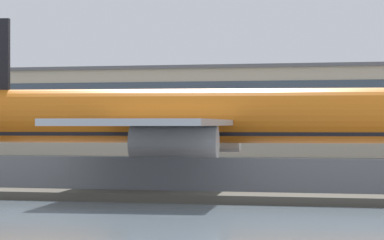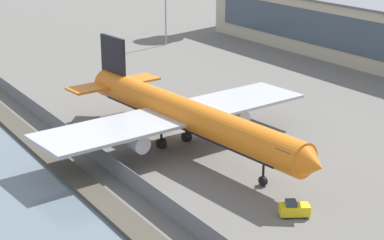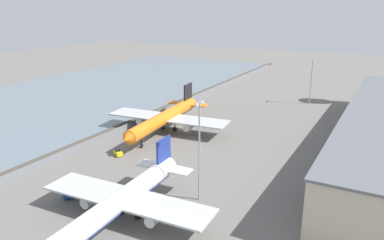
% 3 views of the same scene
% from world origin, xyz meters
% --- Properties ---
extents(ground_plane, '(500.00, 500.00, 0.00)m').
position_xyz_m(ground_plane, '(0.00, 0.00, 0.00)').
color(ground_plane, '#66635E').
extents(shoreline_seawall, '(320.00, 3.00, 0.50)m').
position_xyz_m(shoreline_seawall, '(0.00, -20.50, 0.25)').
color(shoreline_seawall, '#474238').
rests_on(shoreline_seawall, ground).
extents(perimeter_fence, '(280.00, 0.10, 2.38)m').
position_xyz_m(perimeter_fence, '(0.00, -16.00, 1.19)').
color(perimeter_fence, slate).
rests_on(perimeter_fence, ground).
extents(cargo_jet_orange, '(47.41, 41.26, 12.92)m').
position_xyz_m(cargo_jet_orange, '(5.27, -3.84, 4.93)').
color(cargo_jet_orange, orange).
rests_on(cargo_jet_orange, ground).
extents(terminal_building, '(110.21, 19.12, 12.59)m').
position_xyz_m(terminal_building, '(-9.30, 58.63, 6.31)').
color(terminal_building, '#BCB299').
rests_on(terminal_building, ground).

